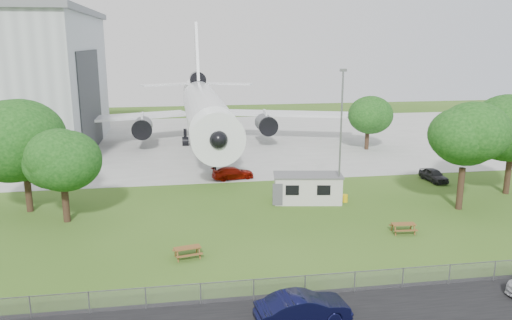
{
  "coord_description": "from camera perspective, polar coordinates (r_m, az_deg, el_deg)",
  "views": [
    {
      "loc": [
        -6.0,
        -35.0,
        14.37
      ],
      "look_at": [
        0.97,
        8.0,
        4.0
      ],
      "focal_mm": 35.0,
      "sensor_mm": 36.0,
      "label": 1
    }
  ],
  "objects": [
    {
      "name": "site_cabin",
      "position": [
        45.89,
        5.94,
        -3.22
      ],
      "size": [
        6.92,
        3.65,
        2.62
      ],
      "color": "beige",
      "rests_on": "ground"
    },
    {
      "name": "tree_west_small",
      "position": [
        42.59,
        -21.32,
        -0.01
      ],
      "size": [
        6.02,
        6.02,
        8.2
      ],
      "color": "#382619",
      "rests_on": "ground"
    },
    {
      "name": "car_centre_sedan",
      "position": [
        27.19,
        5.38,
        -16.57
      ],
      "size": [
        5.15,
        2.33,
        1.64
      ],
      "primitive_type": "imported",
      "rotation": [
        0.0,
        0.0,
        1.69
      ],
      "color": "black",
      "rests_on": "ground"
    },
    {
      "name": "picnic_west",
      "position": [
        34.98,
        -7.82,
        -10.99
      ],
      "size": [
        2.08,
        1.85,
        0.76
      ],
      "primitive_type": null,
      "rotation": [
        0.0,
        0.0,
        0.21
      ],
      "color": "brown",
      "rests_on": "ground"
    },
    {
      "name": "concrete_apron",
      "position": [
        74.64,
        -4.43,
        2.26
      ],
      "size": [
        120.0,
        46.0,
        0.03
      ],
      "primitive_type": "cube",
      "color": "#B7B7B2",
      "rests_on": "ground"
    },
    {
      "name": "fence",
      "position": [
        29.88,
        3.67,
        -15.39
      ],
      "size": [
        58.0,
        0.04,
        1.3
      ],
      "primitive_type": "cube",
      "color": "gray",
      "rests_on": "ground"
    },
    {
      "name": "lamp_mast",
      "position": [
        44.37,
        9.64,
        2.33
      ],
      "size": [
        0.16,
        0.16,
        12.0
      ],
      "primitive_type": "cylinder",
      "color": "slate",
      "rests_on": "ground"
    },
    {
      "name": "car_ne_hatch",
      "position": [
        55.78,
        19.64,
        -1.64
      ],
      "size": [
        1.88,
        3.97,
        1.31
      ],
      "primitive_type": "imported",
      "rotation": [
        0.0,
        0.0,
        0.09
      ],
      "color": "black",
      "rests_on": "ground"
    },
    {
      "name": "ground",
      "position": [
        38.31,
        0.49,
        -8.64
      ],
      "size": [
        160.0,
        160.0,
        0.0
      ],
      "primitive_type": "plane",
      "color": "#4C7027"
    },
    {
      "name": "tree_west_big",
      "position": [
        46.33,
        -25.09,
        1.8
      ],
      "size": [
        8.2,
        8.2,
        10.19
      ],
      "color": "#382619",
      "rests_on": "ground"
    },
    {
      "name": "car_apron_van",
      "position": [
        53.4,
        -2.65,
        -1.51
      ],
      "size": [
        4.76,
        2.61,
        1.31
      ],
      "primitive_type": "imported",
      "rotation": [
        0.0,
        0.0,
        1.75
      ],
      "color": "maroon",
      "rests_on": "ground"
    },
    {
      "name": "tree_east_front",
      "position": [
        46.09,
        22.83,
        2.38
      ],
      "size": [
        6.24,
        6.24,
        9.54
      ],
      "color": "#382619",
      "rests_on": "ground"
    },
    {
      "name": "tree_far_apron",
      "position": [
        68.93,
        12.71,
        5.25
      ],
      "size": [
        6.15,
        6.15,
        8.08
      ],
      "color": "#382619",
      "rests_on": "ground"
    },
    {
      "name": "picnic_east",
      "position": [
        40.46,
        16.44,
        -7.99
      ],
      "size": [
        1.92,
        1.65,
        0.76
      ],
      "primitive_type": null,
      "rotation": [
        0.0,
        0.0,
        -0.09
      ],
      "color": "brown",
      "rests_on": "ground"
    },
    {
      "name": "airliner",
      "position": [
        71.55,
        -5.96,
        6.01
      ],
      "size": [
        46.36,
        47.73,
        17.69
      ],
      "color": "white",
      "rests_on": "ground"
    }
  ]
}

